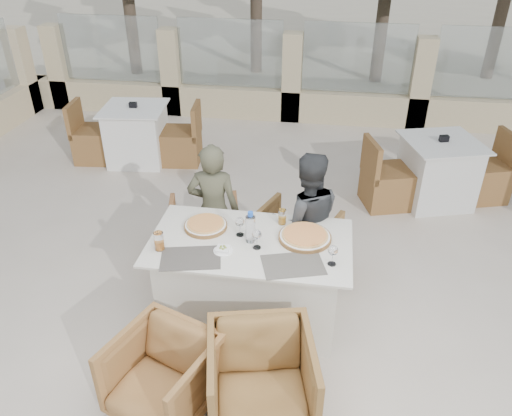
# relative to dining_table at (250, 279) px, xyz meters

# --- Properties ---
(ground) EXTENTS (80.00, 80.00, 0.00)m
(ground) POSITION_rel_dining_table_xyz_m (-0.10, -0.08, -0.39)
(ground) COLOR beige
(ground) RESTS_ON ground
(sand_patch) EXTENTS (30.00, 16.00, 0.01)m
(sand_patch) POSITION_rel_dining_table_xyz_m (-0.10, 13.92, -0.38)
(sand_patch) COLOR beige
(sand_patch) RESTS_ON ground
(perimeter_wall_far) EXTENTS (10.00, 0.34, 1.60)m
(perimeter_wall_far) POSITION_rel_dining_table_xyz_m (-0.10, 4.72, 0.42)
(perimeter_wall_far) COLOR beige
(perimeter_wall_far) RESTS_ON ground
(dining_table) EXTENTS (1.60, 0.90, 0.77)m
(dining_table) POSITION_rel_dining_table_xyz_m (0.00, 0.00, 0.00)
(dining_table) COLOR silver
(dining_table) RESTS_ON ground
(placemat_near_left) EXTENTS (0.50, 0.39, 0.00)m
(placemat_near_left) POSITION_rel_dining_table_xyz_m (-0.41, -0.29, 0.39)
(placemat_near_left) COLOR #4F4A44
(placemat_near_left) RESTS_ON dining_table
(placemat_near_right) EXTENTS (0.52, 0.42, 0.00)m
(placemat_near_right) POSITION_rel_dining_table_xyz_m (0.36, -0.25, 0.39)
(placemat_near_right) COLOR #5D5850
(placemat_near_right) RESTS_ON dining_table
(pizza_left) EXTENTS (0.44, 0.44, 0.05)m
(pizza_left) POSITION_rel_dining_table_xyz_m (-0.40, 0.14, 0.41)
(pizza_left) COLOR #C7541B
(pizza_left) RESTS_ON dining_table
(pizza_right) EXTENTS (0.46, 0.46, 0.05)m
(pizza_right) POSITION_rel_dining_table_xyz_m (0.42, 0.10, 0.41)
(pizza_right) COLOR #D7531D
(pizza_right) RESTS_ON dining_table
(water_bottle) EXTENTS (0.10, 0.10, 0.27)m
(water_bottle) POSITION_rel_dining_table_xyz_m (0.00, 0.01, 0.52)
(water_bottle) COLOR #ACC3E2
(water_bottle) RESTS_ON dining_table
(wine_glass_centre) EXTENTS (0.10, 0.10, 0.18)m
(wine_glass_centre) POSITION_rel_dining_table_xyz_m (-0.10, 0.08, 0.48)
(wine_glass_centre) COLOR white
(wine_glass_centre) RESTS_ON dining_table
(wine_glass_near) EXTENTS (0.09, 0.09, 0.18)m
(wine_glass_near) POSITION_rel_dining_table_xyz_m (0.07, -0.08, 0.48)
(wine_glass_near) COLOR white
(wine_glass_near) RESTS_ON dining_table
(wine_glass_corner) EXTENTS (0.09, 0.09, 0.18)m
(wine_glass_corner) POSITION_rel_dining_table_xyz_m (0.65, -0.20, 0.48)
(wine_glass_corner) COLOR silver
(wine_glass_corner) RESTS_ON dining_table
(beer_glass_left) EXTENTS (0.09, 0.09, 0.15)m
(beer_glass_left) POSITION_rel_dining_table_xyz_m (-0.67, -0.21, 0.46)
(beer_glass_left) COLOR orange
(beer_glass_left) RESTS_ON dining_table
(beer_glass_right) EXTENTS (0.08, 0.08, 0.13)m
(beer_glass_right) POSITION_rel_dining_table_xyz_m (0.22, 0.30, 0.45)
(beer_glass_right) COLOR gold
(beer_glass_right) RESTS_ON dining_table
(olive_dish) EXTENTS (0.11, 0.11, 0.04)m
(olive_dish) POSITION_rel_dining_table_xyz_m (-0.18, -0.16, 0.41)
(olive_dish) COLOR white
(olive_dish) RESTS_ON dining_table
(armchair_far_left) EXTENTS (0.81, 0.82, 0.62)m
(armchair_far_left) POSITION_rel_dining_table_xyz_m (-0.57, 0.72, -0.07)
(armchair_far_left) COLOR #996237
(armchair_far_left) RESTS_ON ground
(armchair_far_right) EXTENTS (0.93, 0.94, 0.67)m
(armchair_far_right) POSITION_rel_dining_table_xyz_m (0.30, 0.60, -0.05)
(armchair_far_right) COLOR brown
(armchair_far_right) RESTS_ON ground
(armchair_near_left) EXTENTS (0.83, 0.84, 0.60)m
(armchair_near_left) POSITION_rel_dining_table_xyz_m (-0.44, -1.00, -0.09)
(armchair_near_left) COLOR olive
(armchair_near_left) RESTS_ON ground
(armchair_near_right) EXTENTS (0.84, 0.86, 0.65)m
(armchair_near_right) POSITION_rel_dining_table_xyz_m (0.23, -0.96, -0.06)
(armchair_near_right) COLOR olive
(armchair_near_right) RESTS_ON ground
(diner_left) EXTENTS (0.49, 0.34, 1.30)m
(diner_left) POSITION_rel_dining_table_xyz_m (-0.44, 0.61, 0.27)
(diner_left) COLOR #4C4C37
(diner_left) RESTS_ON ground
(diner_right) EXTENTS (0.74, 0.64, 1.32)m
(diner_right) POSITION_rel_dining_table_xyz_m (0.41, 0.52, 0.28)
(diner_right) COLOR #343739
(diner_right) RESTS_ON ground
(bg_table_a) EXTENTS (1.72, 0.99, 0.77)m
(bg_table_a) POSITION_rel_dining_table_xyz_m (-2.04, 2.81, 0.00)
(bg_table_a) COLOR white
(bg_table_a) RESTS_ON ground
(bg_table_b) EXTENTS (1.81, 1.26, 0.77)m
(bg_table_b) POSITION_rel_dining_table_xyz_m (1.84, 2.28, 0.00)
(bg_table_b) COLOR silver
(bg_table_b) RESTS_ON ground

